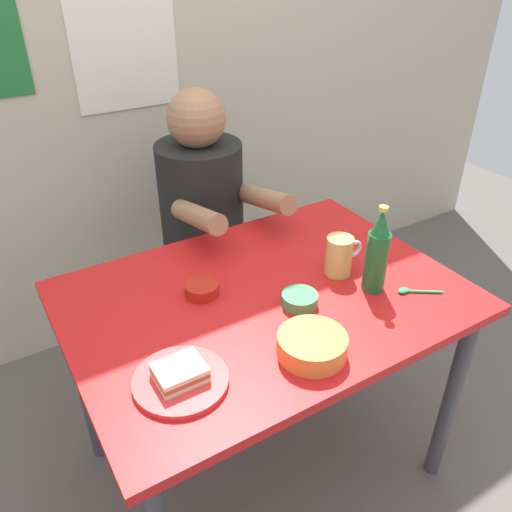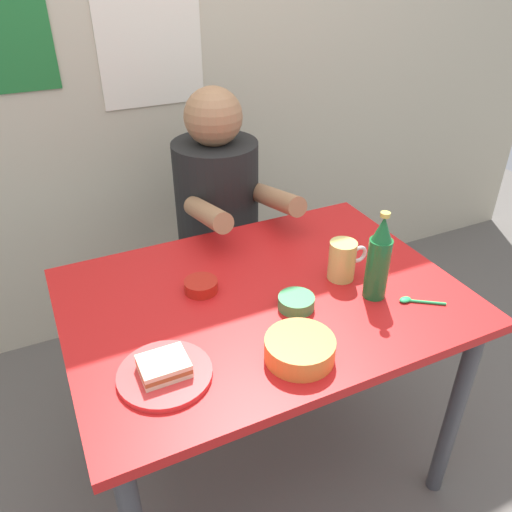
{
  "view_description": "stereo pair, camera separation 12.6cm",
  "coord_description": "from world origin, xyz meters",
  "px_view_note": "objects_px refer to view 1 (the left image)",
  "views": [
    {
      "loc": [
        -0.63,
        -0.99,
        1.6
      ],
      "look_at": [
        0.0,
        0.05,
        0.84
      ],
      "focal_mm": 35.86,
      "sensor_mm": 36.0,
      "label": 1
    },
    {
      "loc": [
        -0.52,
        -1.05,
        1.6
      ],
      "look_at": [
        0.0,
        0.05,
        0.84
      ],
      "focal_mm": 35.86,
      "sensor_mm": 36.0,
      "label": 2
    }
  ],
  "objects_px": {
    "dining_table": "(265,319)",
    "dip_bowl_green": "(300,299)",
    "beer_mug": "(340,255)",
    "sandwich": "(180,372)",
    "plate_orange": "(181,380)",
    "beer_bottle": "(377,253)",
    "stool": "(207,286)",
    "person_seated": "(202,197)"
  },
  "relations": [
    {
      "from": "dip_bowl_green",
      "to": "beer_bottle",
      "type": "bearing_deg",
      "value": -11.17
    },
    {
      "from": "dip_bowl_green",
      "to": "person_seated",
      "type": "bearing_deg",
      "value": 85.65
    },
    {
      "from": "beer_mug",
      "to": "beer_bottle",
      "type": "xyz_separation_m",
      "value": [
        0.03,
        -0.12,
        0.06
      ]
    },
    {
      "from": "person_seated",
      "to": "plate_orange",
      "type": "relative_size",
      "value": 3.27
    },
    {
      "from": "beer_mug",
      "to": "dip_bowl_green",
      "type": "xyz_separation_m",
      "value": [
        -0.19,
        -0.07,
        -0.04
      ]
    },
    {
      "from": "person_seated",
      "to": "beer_bottle",
      "type": "distance_m",
      "value": 0.78
    },
    {
      "from": "plate_orange",
      "to": "beer_mug",
      "type": "height_order",
      "value": "beer_mug"
    },
    {
      "from": "person_seated",
      "to": "sandwich",
      "type": "distance_m",
      "value": 0.93
    },
    {
      "from": "stool",
      "to": "plate_orange",
      "type": "height_order",
      "value": "plate_orange"
    },
    {
      "from": "plate_orange",
      "to": "beer_mug",
      "type": "distance_m",
      "value": 0.62
    },
    {
      "from": "beer_bottle",
      "to": "stool",
      "type": "bearing_deg",
      "value": 102.61
    },
    {
      "from": "dining_table",
      "to": "dip_bowl_green",
      "type": "bearing_deg",
      "value": -59.8
    },
    {
      "from": "dip_bowl_green",
      "to": "sandwich",
      "type": "bearing_deg",
      "value": -166.24
    },
    {
      "from": "dining_table",
      "to": "sandwich",
      "type": "relative_size",
      "value": 10.0
    },
    {
      "from": "person_seated",
      "to": "sandwich",
      "type": "height_order",
      "value": "person_seated"
    },
    {
      "from": "person_seated",
      "to": "plate_orange",
      "type": "xyz_separation_m",
      "value": [
        -0.45,
        -0.81,
        -0.02
      ]
    },
    {
      "from": "beer_mug",
      "to": "person_seated",
      "type": "bearing_deg",
      "value": 102.25
    },
    {
      "from": "beer_mug",
      "to": "dip_bowl_green",
      "type": "height_order",
      "value": "beer_mug"
    },
    {
      "from": "dining_table",
      "to": "dip_bowl_green",
      "type": "relative_size",
      "value": 11.0
    },
    {
      "from": "person_seated",
      "to": "beer_bottle",
      "type": "relative_size",
      "value": 2.75
    },
    {
      "from": "dining_table",
      "to": "dip_bowl_green",
      "type": "distance_m",
      "value": 0.16
    },
    {
      "from": "stool",
      "to": "beer_bottle",
      "type": "xyz_separation_m",
      "value": [
        0.17,
        -0.77,
        0.51
      ]
    },
    {
      "from": "dining_table",
      "to": "stool",
      "type": "relative_size",
      "value": 2.44
    },
    {
      "from": "stool",
      "to": "dip_bowl_green",
      "type": "bearing_deg",
      "value": -94.28
    },
    {
      "from": "stool",
      "to": "beer_mug",
      "type": "height_order",
      "value": "beer_mug"
    },
    {
      "from": "person_seated",
      "to": "beer_bottle",
      "type": "xyz_separation_m",
      "value": [
        0.17,
        -0.76,
        0.09
      ]
    },
    {
      "from": "stool",
      "to": "dip_bowl_green",
      "type": "height_order",
      "value": "dip_bowl_green"
    },
    {
      "from": "stool",
      "to": "person_seated",
      "type": "distance_m",
      "value": 0.42
    },
    {
      "from": "person_seated",
      "to": "sandwich",
      "type": "bearing_deg",
      "value": -119.29
    },
    {
      "from": "stool",
      "to": "dip_bowl_green",
      "type": "relative_size",
      "value": 4.5
    },
    {
      "from": "stool",
      "to": "person_seated",
      "type": "height_order",
      "value": "person_seated"
    },
    {
      "from": "beer_mug",
      "to": "dip_bowl_green",
      "type": "distance_m",
      "value": 0.21
    },
    {
      "from": "dining_table",
      "to": "dip_bowl_green",
      "type": "height_order",
      "value": "dip_bowl_green"
    },
    {
      "from": "dining_table",
      "to": "beer_bottle",
      "type": "bearing_deg",
      "value": -26.11
    },
    {
      "from": "beer_bottle",
      "to": "dip_bowl_green",
      "type": "height_order",
      "value": "beer_bottle"
    },
    {
      "from": "plate_orange",
      "to": "dining_table",
      "type": "bearing_deg",
      "value": 28.81
    },
    {
      "from": "stool",
      "to": "sandwich",
      "type": "bearing_deg",
      "value": -118.96
    },
    {
      "from": "beer_mug",
      "to": "sandwich",
      "type": "bearing_deg",
      "value": -164.12
    },
    {
      "from": "dip_bowl_green",
      "to": "beer_mug",
      "type": "bearing_deg",
      "value": 20.13
    },
    {
      "from": "dining_table",
      "to": "beer_mug",
      "type": "xyz_separation_m",
      "value": [
        0.25,
        -0.02,
        0.15
      ]
    },
    {
      "from": "dining_table",
      "to": "sandwich",
      "type": "bearing_deg",
      "value": -151.19
    },
    {
      "from": "dining_table",
      "to": "plate_orange",
      "type": "distance_m",
      "value": 0.41
    }
  ]
}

